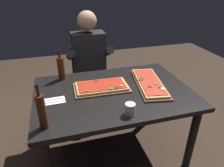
# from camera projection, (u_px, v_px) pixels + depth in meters

# --- Properties ---
(ground_plane) EXTENTS (6.40, 6.40, 0.00)m
(ground_plane) POSITION_uv_depth(u_px,v_px,m) (113.00, 150.00, 2.18)
(ground_plane) COLOR #38281E
(dining_table) EXTENTS (1.40, 0.96, 0.74)m
(dining_table) POSITION_uv_depth(u_px,v_px,m) (113.00, 100.00, 1.88)
(dining_table) COLOR black
(dining_table) RESTS_ON ground_plane
(pizza_rectangular_front) EXTENTS (0.51, 0.30, 0.05)m
(pizza_rectangular_front) POSITION_uv_depth(u_px,v_px,m) (102.00, 87.00, 1.86)
(pizza_rectangular_front) COLOR olive
(pizza_rectangular_front) RESTS_ON dining_table
(pizza_rectangular_left) EXTENTS (0.34, 0.65, 0.05)m
(pizza_rectangular_left) POSITION_uv_depth(u_px,v_px,m) (149.00, 83.00, 1.93)
(pizza_rectangular_left) COLOR brown
(pizza_rectangular_left) RESTS_ON dining_table
(wine_bottle_dark) EXTENTS (0.07, 0.07, 0.30)m
(wine_bottle_dark) POSITION_uv_depth(u_px,v_px,m) (61.00, 68.00, 1.99)
(wine_bottle_dark) COLOR #47230F
(wine_bottle_dark) RESTS_ON dining_table
(oil_bottle_amber) EXTENTS (0.06, 0.06, 0.33)m
(oil_bottle_amber) POSITION_uv_depth(u_px,v_px,m) (42.00, 111.00, 1.33)
(oil_bottle_amber) COLOR #47230F
(oil_bottle_amber) RESTS_ON dining_table
(tumbler_near_camera) EXTENTS (0.08, 0.08, 0.09)m
(tumbler_near_camera) POSITION_uv_depth(u_px,v_px,m) (130.00, 109.00, 1.50)
(tumbler_near_camera) COLOR silver
(tumbler_near_camera) RESTS_ON dining_table
(napkin_cutlery_set) EXTENTS (0.18, 0.12, 0.01)m
(napkin_cutlery_set) POSITION_uv_depth(u_px,v_px,m) (54.00, 101.00, 1.67)
(napkin_cutlery_set) COLOR white
(napkin_cutlery_set) RESTS_ON dining_table
(diner_chair) EXTENTS (0.44, 0.44, 0.87)m
(diner_chair) POSITION_uv_depth(u_px,v_px,m) (89.00, 77.00, 2.66)
(diner_chair) COLOR black
(diner_chair) RESTS_ON ground_plane
(seated_diner) EXTENTS (0.53, 0.41, 1.33)m
(seated_diner) POSITION_uv_depth(u_px,v_px,m) (90.00, 62.00, 2.44)
(seated_diner) COLOR #23232D
(seated_diner) RESTS_ON ground_plane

